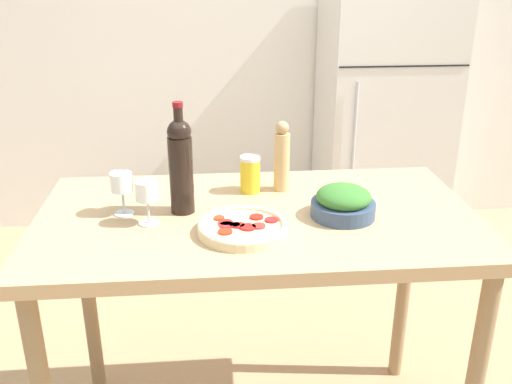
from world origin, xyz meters
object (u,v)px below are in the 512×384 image
wine_glass_far (122,184)px  pepper_mill (282,157)px  wine_bottle (181,164)px  wine_glass_near (147,193)px  salt_canister (250,174)px  salad_bowl (343,203)px  refrigerator (382,116)px  homemade_pizza (243,227)px

wine_glass_far → pepper_mill: 0.55m
wine_bottle → wine_glass_near: 0.15m
wine_glass_far → salt_canister: bearing=20.5°
salad_bowl → wine_glass_far: bearing=173.6°
salt_canister → pepper_mill: bearing=4.3°
salt_canister → refrigerator: bearing=57.9°
wine_bottle → homemade_pizza: bearing=-43.4°
refrigerator → salt_canister: size_ratio=12.55×
wine_glass_near → salad_bowl: wine_glass_near is taller
refrigerator → wine_glass_near: refrigerator is taller
pepper_mill → homemade_pizza: pepper_mill is taller
refrigerator → wine_glass_near: bearing=-126.3°
wine_glass_near → wine_bottle: bearing=39.4°
wine_glass_far → salad_bowl: 0.70m
wine_bottle → wine_glass_far: wine_bottle is taller
refrigerator → salt_canister: refrigerator is taller
salt_canister → wine_bottle: bearing=-146.6°
refrigerator → salt_canister: (-0.93, -1.48, 0.20)m
homemade_pizza → salt_canister: (0.05, 0.32, 0.05)m
pepper_mill → homemade_pizza: bearing=-115.6°
refrigerator → homemade_pizza: size_ratio=6.01×
homemade_pizza → salt_canister: size_ratio=2.09×
salad_bowl → salt_canister: 0.36m
wine_bottle → salad_bowl: 0.53m
refrigerator → wine_glass_far: size_ratio=11.49×
wine_glass_far → wine_glass_near: bearing=-42.9°
salt_canister → salad_bowl: bearing=-40.2°
wine_glass_far → homemade_pizza: 0.42m
refrigerator → wine_glass_near: 2.14m
refrigerator → salad_bowl: refrigerator is taller
refrigerator → wine_glass_near: size_ratio=11.49×
refrigerator → pepper_mill: refrigerator is taller
refrigerator → wine_glass_far: bearing=-129.4°
refrigerator → wine_bottle: bearing=-125.4°
wine_bottle → refrigerator: bearing=54.6°
wine_bottle → wine_glass_far: 0.20m
wine_glass_near → wine_glass_far: (-0.09, 0.08, 0.00)m
refrigerator → pepper_mill: (-0.82, -1.47, 0.25)m
homemade_pizza → salt_canister: 0.33m
homemade_pizza → wine_glass_far: bearing=155.6°
wine_bottle → wine_glass_far: bearing=-178.7°
refrigerator → salt_canister: bearing=-122.1°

